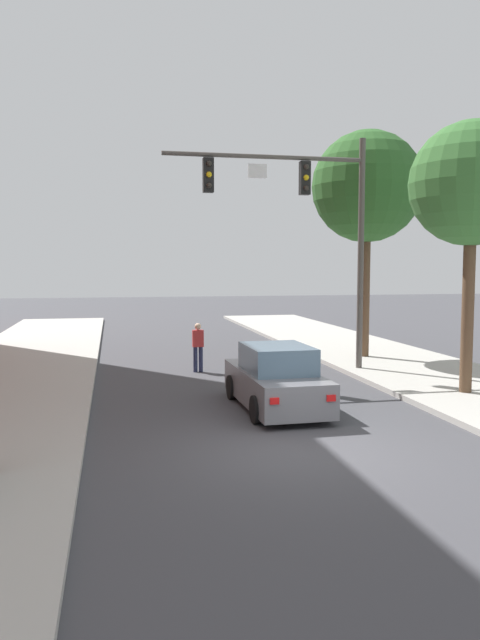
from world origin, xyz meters
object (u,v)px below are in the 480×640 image
Objects in this scene: street_tree_second at (367,187)px; pedestrian_crossing_road at (198,345)px; traffic_signal_mast at (307,209)px; car_lead_grey at (276,380)px; street_tree_nearest at (472,185)px.

pedestrian_crossing_road is at bearing -168.55° from street_tree_second.
traffic_signal_mast is 1.76× the size of car_lead_grey.
traffic_signal_mast is 4.10m from street_tree_second.
pedestrian_crossing_road is 8.62m from street_tree_second.
traffic_signal_mast is at bearing -141.68° from street_tree_second.
traffic_signal_mast is 5.70m from pedestrian_crossing_road.
pedestrian_crossing_road is 0.23× the size of street_tree_nearest.
street_tree_second is at bearing 90.05° from street_tree_nearest.
traffic_signal_mast is at bearing 125.83° from street_tree_nearest.
car_lead_grey is 0.51× the size of street_tree_second.
traffic_signal_mast is 6.87m from car_lead_grey.
traffic_signal_mast is 5.31m from street_tree_nearest.
pedestrian_crossing_road is at bearing 140.11° from street_tree_nearest.
traffic_signal_mast is at bearing 63.74° from car_lead_grey.
street_tree_second is (-0.01, 6.75, 0.78)m from street_tree_nearest.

